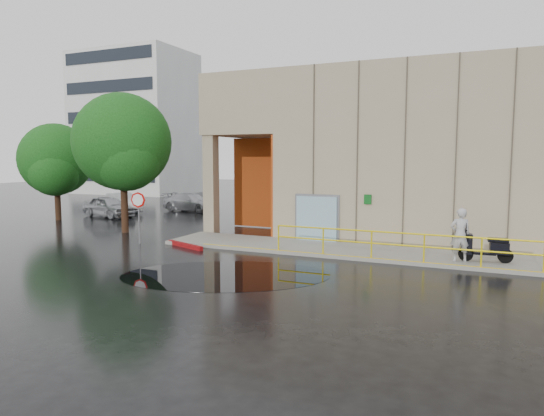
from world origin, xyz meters
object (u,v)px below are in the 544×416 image
(car_a, at_px, (108,206))
(car_c, at_px, (191,202))
(tree_far, at_px, (55,162))
(tree_near, at_px, (123,146))
(stop_sign, at_px, (138,206))
(red_curb, at_px, (185,245))
(car_b, at_px, (122,203))
(scooter, at_px, (487,240))
(person, at_px, (460,235))

(car_a, bearing_deg, car_c, -17.88)
(tree_far, bearing_deg, car_a, 57.18)
(tree_near, distance_m, tree_far, 7.66)
(stop_sign, bearing_deg, red_curb, 14.95)
(car_b, bearing_deg, red_curb, -99.93)
(car_b, distance_m, tree_near, 10.62)
(stop_sign, xyz_separation_m, car_b, (-9.35, 9.64, -1.05))
(scooter, distance_m, tree_far, 24.73)
(person, distance_m, car_c, 21.73)
(car_c, distance_m, tree_near, 10.89)
(person, distance_m, tree_far, 23.88)
(scooter, relative_size, tree_near, 0.26)
(person, height_order, stop_sign, stop_sign)
(scooter, distance_m, car_c, 22.37)
(tree_near, height_order, tree_far, tree_near)
(scooter, height_order, tree_near, tree_near)
(tree_near, relative_size, tree_far, 1.20)
(car_a, height_order, car_c, car_a)
(scooter, distance_m, red_curb, 12.11)
(car_b, distance_m, car_c, 4.88)
(red_curb, bearing_deg, car_a, 146.61)
(red_curb, relative_size, car_b, 0.58)
(car_c, bearing_deg, stop_sign, -150.32)
(car_c, bearing_deg, tree_near, -159.31)
(stop_sign, bearing_deg, scooter, 17.96)
(car_a, bearing_deg, tree_near, -117.04)
(stop_sign, distance_m, car_a, 11.00)
(red_curb, bearing_deg, car_b, 140.93)
(car_a, relative_size, car_c, 0.91)
(stop_sign, distance_m, car_c, 13.27)
(scooter, relative_size, car_a, 0.46)
(car_a, distance_m, car_c, 5.91)
(stop_sign, distance_m, tree_near, 4.50)
(car_a, bearing_deg, tree_far, 161.14)
(red_curb, bearing_deg, tree_near, 156.79)
(car_a, height_order, car_b, car_a)
(car_b, bearing_deg, person, -81.29)
(car_b, bearing_deg, tree_far, -157.83)
(person, distance_m, stop_sign, 13.58)
(person, distance_m, red_curb, 11.22)
(scooter, height_order, car_b, scooter)
(scooter, xyz_separation_m, red_curb, (-12.01, -1.28, -0.88))
(car_b, bearing_deg, car_a, -127.88)
(red_curb, distance_m, car_b, 15.15)
(stop_sign, distance_m, tree_far, 11.12)
(car_b, relative_size, tree_far, 0.69)
(car_a, height_order, tree_far, tree_far)
(scooter, relative_size, car_c, 0.42)
(scooter, relative_size, tree_far, 0.31)
(red_curb, relative_size, tree_far, 0.40)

